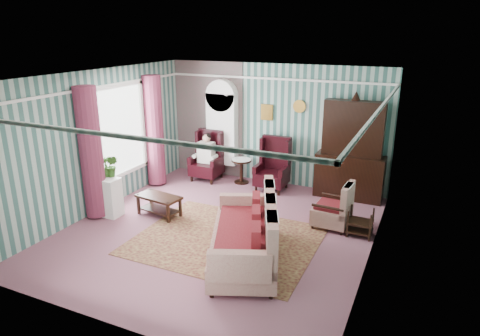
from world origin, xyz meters
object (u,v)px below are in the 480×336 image
at_px(plant_stand, 107,197).
at_px(floral_armchair, 333,200).
at_px(coffee_table, 159,206).
at_px(seated_woman, 206,157).
at_px(dresser_hutch, 352,147).
at_px(wingback_right, 272,165).
at_px(bookcase, 222,134).
at_px(nest_table, 360,222).
at_px(round_side_table, 241,171).
at_px(wingback_left, 206,156).
at_px(sofa, 243,234).

xyz_separation_m(plant_stand, floral_armchair, (4.30, 1.37, 0.14)).
xyz_separation_m(floral_armchair, coffee_table, (-3.33, -0.95, -0.33)).
relative_size(seated_woman, plant_stand, 1.47).
relative_size(dresser_hutch, floral_armchair, 2.17).
height_order(wingback_right, seated_woman, wingback_right).
height_order(bookcase, nest_table, bookcase).
relative_size(round_side_table, floral_armchair, 0.55).
distance_m(nest_table, plant_stand, 5.02).
bearing_deg(nest_table, coffee_table, -168.70).
distance_m(wingback_left, seated_woman, 0.04).
height_order(nest_table, plant_stand, plant_stand).
relative_size(wingback_left, wingback_right, 1.00).
xyz_separation_m(seated_woman, sofa, (2.48, -3.29, -0.09)).
bearing_deg(sofa, plant_stand, 58.40).
xyz_separation_m(wingback_right, coffee_table, (-1.58, -2.33, -0.41)).
bearing_deg(sofa, wingback_left, 14.79).
xyz_separation_m(seated_woman, round_side_table, (0.90, 0.15, -0.29)).
bearing_deg(round_side_table, sofa, -65.28).
bearing_deg(round_side_table, plant_stand, -120.38).
bearing_deg(wingback_right, coffee_table, -124.19).
xyz_separation_m(dresser_hutch, sofa, (-1.02, -3.56, -0.68)).
relative_size(plant_stand, sofa, 0.35).
xyz_separation_m(bookcase, nest_table, (3.82, -1.94, -0.85)).
height_order(dresser_hutch, seated_woman, dresser_hutch).
relative_size(dresser_hutch, round_side_table, 3.93).
relative_size(round_side_table, coffee_table, 0.65).
bearing_deg(bookcase, dresser_hutch, -2.11).
bearing_deg(bookcase, plant_stand, -108.49).
distance_m(round_side_table, sofa, 3.79).
bearing_deg(wingback_right, nest_table, -33.75).
distance_m(nest_table, coffee_table, 3.98).
height_order(round_side_table, plant_stand, plant_stand).
relative_size(wingback_right, nest_table, 2.31).
relative_size(dresser_hutch, wingback_right, 1.89).
height_order(dresser_hutch, coffee_table, dresser_hutch).
relative_size(nest_table, floral_armchair, 0.50).
bearing_deg(wingback_left, wingback_right, 0.00).
bearing_deg(floral_armchair, nest_table, -103.23).
distance_m(wingback_left, plant_stand, 2.87).
distance_m(dresser_hutch, coffee_table, 4.34).
bearing_deg(wingback_left, dresser_hutch, 4.41).
bearing_deg(sofa, bookcase, 9.00).
distance_m(seated_woman, nest_table, 4.37).
xyz_separation_m(wingback_left, round_side_table, (0.90, 0.15, -0.33)).
bearing_deg(seated_woman, sofa, -52.95).
bearing_deg(dresser_hutch, seated_woman, -175.59).
height_order(dresser_hutch, wingback_right, dresser_hutch).
distance_m(floral_armchair, coffee_table, 3.48).
relative_size(wingback_left, floral_armchair, 1.15).
bearing_deg(plant_stand, bookcase, 71.51).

